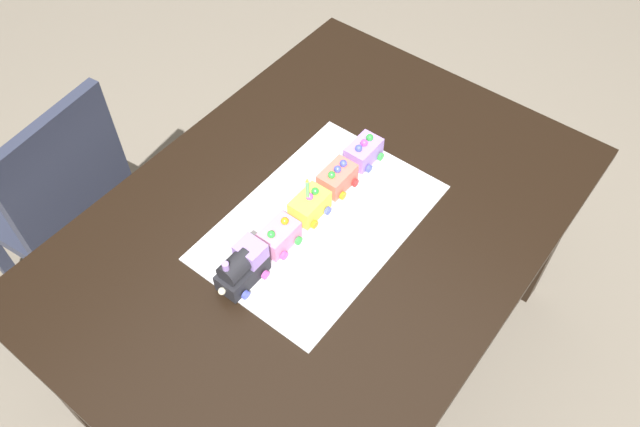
{
  "coord_description": "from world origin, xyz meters",
  "views": [
    {
      "loc": [
        -0.76,
        -0.59,
        2.01
      ],
      "look_at": [
        -0.01,
        0.0,
        0.77
      ],
      "focal_mm": 35.32,
      "sensor_mm": 36.0,
      "label": 1
    }
  ],
  "objects_px": {
    "dining_table": "(322,245)",
    "chair": "(57,199)",
    "cake_car_gondola_coral": "(337,178)",
    "cake_car_caboose_lavender": "(364,151)",
    "cake_car_flatbed_bubblegum": "(279,236)",
    "cake_car_tanker_lemon": "(309,206)",
    "cake_locomotive": "(242,267)",
    "birthday_candle": "(307,187)"
  },
  "relations": [
    {
      "from": "birthday_candle",
      "to": "cake_car_tanker_lemon",
      "type": "bearing_deg",
      "value": 0.0
    },
    {
      "from": "dining_table",
      "to": "cake_locomotive",
      "type": "xyz_separation_m",
      "value": [
        -0.25,
        0.04,
        0.16
      ]
    },
    {
      "from": "cake_car_flatbed_bubblegum",
      "to": "cake_car_caboose_lavender",
      "type": "bearing_deg",
      "value": 0.0
    },
    {
      "from": "dining_table",
      "to": "cake_car_caboose_lavender",
      "type": "height_order",
      "value": "cake_car_caboose_lavender"
    },
    {
      "from": "cake_car_tanker_lemon",
      "to": "cake_car_gondola_coral",
      "type": "distance_m",
      "value": 0.12
    },
    {
      "from": "cake_locomotive",
      "to": "cake_car_caboose_lavender",
      "type": "height_order",
      "value": "cake_locomotive"
    },
    {
      "from": "dining_table",
      "to": "chair",
      "type": "distance_m",
      "value": 0.89
    },
    {
      "from": "cake_car_gondola_coral",
      "to": "birthday_candle",
      "type": "distance_m",
      "value": 0.14
    },
    {
      "from": "cake_car_flatbed_bubblegum",
      "to": "cake_car_tanker_lemon",
      "type": "distance_m",
      "value": 0.12
    },
    {
      "from": "cake_car_flatbed_bubblegum",
      "to": "cake_car_gondola_coral",
      "type": "bearing_deg",
      "value": 0.0
    },
    {
      "from": "dining_table",
      "to": "birthday_candle",
      "type": "distance_m",
      "value": 0.22
    },
    {
      "from": "chair",
      "to": "cake_car_flatbed_bubblegum",
      "type": "bearing_deg",
      "value": 94.91
    },
    {
      "from": "cake_locomotive",
      "to": "cake_car_tanker_lemon",
      "type": "distance_m",
      "value": 0.25
    },
    {
      "from": "cake_car_tanker_lemon",
      "to": "birthday_candle",
      "type": "height_order",
      "value": "birthday_candle"
    },
    {
      "from": "cake_car_caboose_lavender",
      "to": "birthday_candle",
      "type": "distance_m",
      "value": 0.25
    },
    {
      "from": "chair",
      "to": "cake_car_flatbed_bubblegum",
      "type": "distance_m",
      "value": 0.86
    },
    {
      "from": "dining_table",
      "to": "cake_car_gondola_coral",
      "type": "height_order",
      "value": "cake_car_gondola_coral"
    },
    {
      "from": "cake_car_flatbed_bubblegum",
      "to": "birthday_candle",
      "type": "height_order",
      "value": "birthday_candle"
    },
    {
      "from": "cake_car_caboose_lavender",
      "to": "cake_car_gondola_coral",
      "type": "bearing_deg",
      "value": 180.0
    },
    {
      "from": "cake_locomotive",
      "to": "birthday_candle",
      "type": "distance_m",
      "value": 0.25
    },
    {
      "from": "chair",
      "to": "cake_car_caboose_lavender",
      "type": "xyz_separation_m",
      "value": [
        0.52,
        -0.79,
        0.3
      ]
    },
    {
      "from": "cake_car_flatbed_bubblegum",
      "to": "cake_car_gondola_coral",
      "type": "relative_size",
      "value": 1.0
    },
    {
      "from": "cake_car_flatbed_bubblegum",
      "to": "dining_table",
      "type": "bearing_deg",
      "value": -17.96
    },
    {
      "from": "cake_locomotive",
      "to": "birthday_candle",
      "type": "relative_size",
      "value": 2.1
    },
    {
      "from": "cake_car_tanker_lemon",
      "to": "cake_car_caboose_lavender",
      "type": "relative_size",
      "value": 1.0
    },
    {
      "from": "cake_car_flatbed_bubblegum",
      "to": "chair",
      "type": "bearing_deg",
      "value": 101.56
    },
    {
      "from": "cake_locomotive",
      "to": "cake_car_flatbed_bubblegum",
      "type": "distance_m",
      "value": 0.13
    },
    {
      "from": "dining_table",
      "to": "cake_car_caboose_lavender",
      "type": "distance_m",
      "value": 0.28
    },
    {
      "from": "cake_locomotive",
      "to": "cake_car_gondola_coral",
      "type": "xyz_separation_m",
      "value": [
        0.36,
        0.0,
        -0.02
      ]
    },
    {
      "from": "cake_car_tanker_lemon",
      "to": "cake_car_gondola_coral",
      "type": "height_order",
      "value": "same"
    },
    {
      "from": "dining_table",
      "to": "cake_car_tanker_lemon",
      "type": "relative_size",
      "value": 14.0
    },
    {
      "from": "cake_car_gondola_coral",
      "to": "cake_car_caboose_lavender",
      "type": "xyz_separation_m",
      "value": [
        0.12,
        0.0,
        0.0
      ]
    },
    {
      "from": "dining_table",
      "to": "chair",
      "type": "xyz_separation_m",
      "value": [
        -0.28,
        0.83,
        -0.16
      ]
    },
    {
      "from": "chair",
      "to": "cake_car_flatbed_bubblegum",
      "type": "relative_size",
      "value": 8.6
    },
    {
      "from": "dining_table",
      "to": "cake_car_tanker_lemon",
      "type": "distance_m",
      "value": 0.15
    },
    {
      "from": "cake_car_flatbed_bubblegum",
      "to": "cake_car_tanker_lemon",
      "type": "relative_size",
      "value": 1.0
    },
    {
      "from": "chair",
      "to": "cake_car_gondola_coral",
      "type": "relative_size",
      "value": 8.6
    },
    {
      "from": "chair",
      "to": "cake_car_tanker_lemon",
      "type": "distance_m",
      "value": 0.89
    },
    {
      "from": "dining_table",
      "to": "birthday_candle",
      "type": "relative_size",
      "value": 20.96
    },
    {
      "from": "chair",
      "to": "cake_car_gondola_coral",
      "type": "height_order",
      "value": "chair"
    },
    {
      "from": "dining_table",
      "to": "cake_car_flatbed_bubblegum",
      "type": "bearing_deg",
      "value": 162.04
    },
    {
      "from": "chair",
      "to": "cake_car_gondola_coral",
      "type": "xyz_separation_m",
      "value": [
        0.4,
        -0.79,
        0.3
      ]
    }
  ]
}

